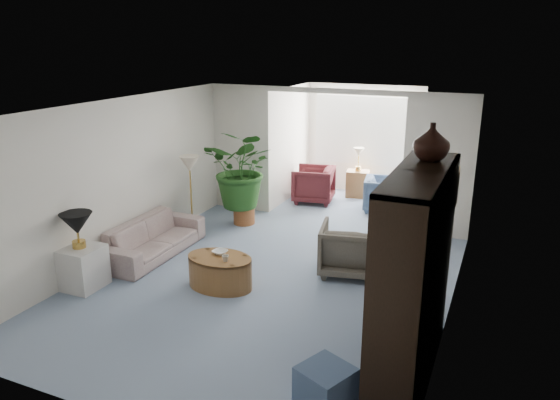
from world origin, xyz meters
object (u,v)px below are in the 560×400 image
at_px(end_table, 82,267).
at_px(sunroom_chair_maroon, 314,184).
at_px(sunroom_table, 357,184).
at_px(sofa, 153,238).
at_px(floor_lamp, 189,164).
at_px(cabinet_urn, 432,142).
at_px(sunroom_chair_blue, 383,194).
at_px(wingback_chair, 348,249).
at_px(coffee_table, 220,272).
at_px(ottoman, 325,385).
at_px(entertainment_cabinet, 413,275).
at_px(side_table_dark, 400,255).
at_px(coffee_bowl, 220,252).
at_px(plant_pot, 244,215).
at_px(framed_picture, 455,192).
at_px(table_lamp, 77,224).
at_px(coffee_cup, 225,258).

distance_m(end_table, sunroom_chair_maroon, 5.32).
height_order(sunroom_chair_maroon, sunroom_table, sunroom_chair_maroon).
relative_size(sofa, floor_lamp, 5.44).
distance_m(floor_lamp, cabinet_urn, 4.95).
bearing_deg(sunroom_chair_blue, sunroom_table, 35.45).
relative_size(sofa, wingback_chair, 2.35).
bearing_deg(sofa, coffee_table, -110.57).
height_order(ottoman, sunroom_table, sunroom_table).
bearing_deg(entertainment_cabinet, end_table, 179.11).
relative_size(cabinet_urn, ottoman, 0.84).
bearing_deg(cabinet_urn, sofa, 167.99).
bearing_deg(side_table_dark, sunroom_table, 114.80).
distance_m(coffee_bowl, plant_pot, 2.55).
bearing_deg(ottoman, end_table, 166.40).
distance_m(framed_picture, coffee_table, 3.34).
xyz_separation_m(floor_lamp, entertainment_cabinet, (4.35, -2.60, -0.17)).
height_order(table_lamp, sunroom_chair_maroon, table_lamp).
height_order(entertainment_cabinet, sunroom_chair_maroon, entertainment_cabinet).
height_order(coffee_table, sunroom_chair_blue, sunroom_chair_blue).
distance_m(coffee_table, cabinet_urn, 3.51).
bearing_deg(sunroom_table, coffee_bowl, -96.96).
distance_m(end_table, coffee_bowl, 1.93).
bearing_deg(sunroom_chair_blue, cabinet_urn, -172.09).
xyz_separation_m(cabinet_urn, sunroom_table, (-2.21, 5.40, -2.06)).
xyz_separation_m(cabinet_urn, ottoman, (-0.61, -1.38, -2.16)).
relative_size(wingback_chair, side_table_dark, 1.46).
distance_m(table_lamp, coffee_table, 2.06).
bearing_deg(entertainment_cabinet, table_lamp, 179.11).
bearing_deg(framed_picture, side_table_dark, 121.18).
height_order(wingback_chair, sunroom_chair_maroon, sunroom_chair_maroon).
xyz_separation_m(end_table, plant_pot, (0.85, 3.27, -0.14)).
height_order(floor_lamp, plant_pot, floor_lamp).
distance_m(entertainment_cabinet, plant_pot, 5.05).
distance_m(framed_picture, entertainment_cabinet, 1.22).
distance_m(coffee_bowl, sunroom_table, 4.99).
xyz_separation_m(plant_pot, sunroom_table, (1.47, 2.57, 0.13)).
distance_m(table_lamp, wingback_chair, 3.85).
distance_m(framed_picture, side_table_dark, 2.08).
distance_m(side_table_dark, plant_pot, 3.29).
height_order(coffee_bowl, sunroom_table, sunroom_table).
bearing_deg(sunroom_chair_maroon, entertainment_cabinet, 20.35).
bearing_deg(coffee_cup, floor_lamp, 133.17).
xyz_separation_m(floor_lamp, side_table_dark, (3.79, -0.28, -0.97)).
distance_m(side_table_dark, cabinet_urn, 2.81).
distance_m(wingback_chair, sunroom_chair_blue, 3.14).
distance_m(framed_picture, coffee_bowl, 3.29).
height_order(side_table_dark, sunroom_chair_maroon, sunroom_chair_maroon).
bearing_deg(entertainment_cabinet, plant_pot, 137.81).
bearing_deg(table_lamp, floor_lamp, 85.84).
distance_m(end_table, side_table_dark, 4.57).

